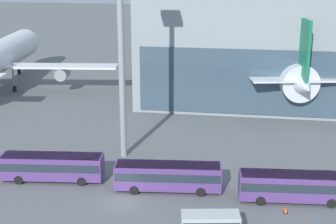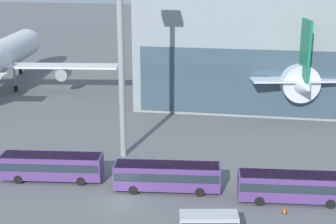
# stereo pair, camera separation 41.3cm
# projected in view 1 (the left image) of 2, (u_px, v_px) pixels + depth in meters

# --- Properties ---
(ground_plane) EXTENTS (440.00, 440.00, 0.00)m
(ground_plane) POSITION_uv_depth(u_px,v_px,m) (123.00, 201.00, 52.76)
(ground_plane) COLOR slate
(airliner_at_gate_far) EXTENTS (38.04, 41.30, 15.51)m
(airliner_at_gate_far) POSITION_uv_depth(u_px,v_px,m) (274.00, 62.00, 91.24)
(airliner_at_gate_far) COLOR silver
(airliner_at_gate_far) RESTS_ON ground_plane
(shuttle_bus_1) EXTENTS (11.48, 3.74, 3.00)m
(shuttle_bus_1) POSITION_uv_depth(u_px,v_px,m) (52.00, 166.00, 57.07)
(shuttle_bus_1) COLOR #56387A
(shuttle_bus_1) RESTS_ON ground_plane
(shuttle_bus_2) EXTENTS (11.47, 3.67, 3.00)m
(shuttle_bus_2) POSITION_uv_depth(u_px,v_px,m) (168.00, 175.00, 54.60)
(shuttle_bus_2) COLOR #56387A
(shuttle_bus_2) RESTS_ON ground_plane
(shuttle_bus_3) EXTENTS (11.45, 3.48, 3.00)m
(shuttle_bus_3) POSITION_uv_depth(u_px,v_px,m) (295.00, 185.00, 52.18)
(shuttle_bus_3) COLOR #56387A
(shuttle_bus_3) RESTS_ON ground_plane
(service_van_foreground) EXTENTS (5.46, 2.82, 2.18)m
(service_van_foreground) POSITION_uv_depth(u_px,v_px,m) (210.00, 223.00, 45.82)
(service_van_foreground) COLOR #B2B7BC
(service_van_foreground) RESTS_ON ground_plane
(floodlight_mast) EXTENTS (2.93, 2.93, 26.95)m
(floodlight_mast) POSITION_uv_depth(u_px,v_px,m) (120.00, 19.00, 59.70)
(floodlight_mast) COLOR gray
(floodlight_mast) RESTS_ON ground_plane
(traffic_cone_0) EXTENTS (0.47, 0.47, 0.81)m
(traffic_cone_0) POSITION_uv_depth(u_px,v_px,m) (286.00, 209.00, 50.20)
(traffic_cone_0) COLOR black
(traffic_cone_0) RESTS_ON ground_plane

